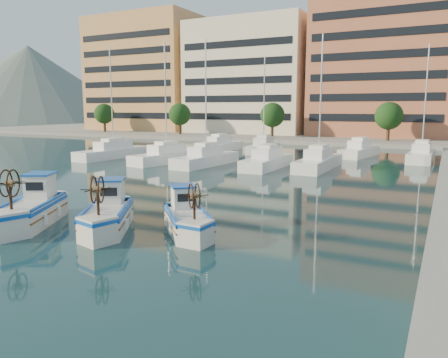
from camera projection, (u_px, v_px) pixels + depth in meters
ground at (130, 233)px, 18.75m from camera, size 300.00×300.00×0.00m
waterfront at (435, 72)px, 69.91m from camera, size 180.00×40.00×25.60m
hill_west at (33, 121)px, 178.45m from camera, size 180.00×180.00×60.00m
yacht_marina at (276, 155)px, 44.63m from camera, size 40.00×22.77×11.50m
fishing_boat_a at (32, 207)px, 20.08m from camera, size 3.64×4.69×2.83m
fishing_boat_b at (108, 213)px, 19.26m from camera, size 3.59×4.39×2.67m
fishing_boat_c at (187, 217)px, 18.78m from camera, size 3.66×3.79×2.42m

